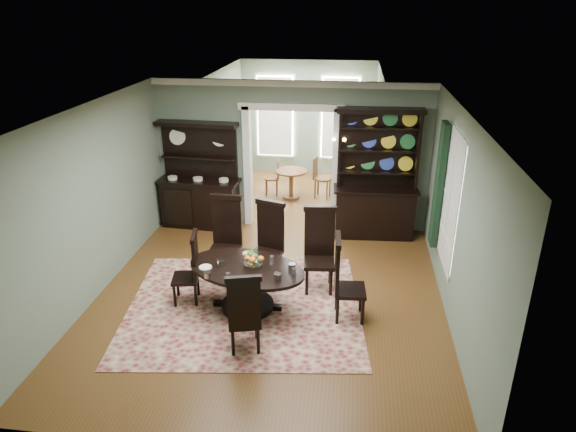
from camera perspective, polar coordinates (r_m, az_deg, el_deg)
name	(u,v)px	position (r m, az deg, el deg)	size (l,w,h in m)	color
room	(267,207)	(7.60, -2.34, 0.97)	(5.51, 6.01, 3.01)	brown
parlor	(304,127)	(12.83, 1.78, 9.91)	(3.51, 3.50, 3.01)	brown
doorway_trim	(291,150)	(10.36, 0.38, 7.30)	(2.08, 0.25, 2.57)	silver
right_window	(445,193)	(8.46, 17.02, 2.44)	(0.15, 1.47, 2.12)	white
wall_sconce	(339,141)	(10.07, 5.70, 8.32)	(0.27, 0.21, 0.21)	#CB8336
rug	(244,306)	(8.15, -4.89, -9.93)	(3.56, 3.11, 0.01)	maroon
dining_table	(247,280)	(7.85, -4.61, -7.07)	(2.10, 2.10, 0.72)	black
centerpiece	(253,262)	(7.73, -3.90, -5.08)	(1.49, 0.96, 0.25)	silver
chair_far_left	(226,234)	(8.74, -6.90, -2.02)	(0.55, 0.51, 1.43)	black
chair_far_mid	(268,239)	(8.59, -2.22, -2.55)	(0.63, 0.62, 1.38)	black
chair_far_right	(319,246)	(8.33, 3.51, -3.38)	(0.55, 0.53, 1.39)	black
chair_end_left	(191,267)	(8.09, -10.73, -5.56)	(0.48, 0.50, 1.17)	black
chair_end_right	(343,277)	(7.56, 6.14, -6.71)	(0.50, 0.52, 1.33)	black
chair_near	(244,312)	(6.87, -4.87, -10.56)	(0.54, 0.53, 1.22)	black
sideboard	(200,191)	(10.77, -9.75, 2.79)	(1.69, 0.69, 2.18)	black
welsh_dresser	(375,191)	(10.25, 9.69, 2.71)	(1.67, 0.69, 2.55)	black
parlor_table	(291,180)	(12.19, 0.34, 4.01)	(0.75, 0.75, 0.69)	brown
parlor_chair_left	(274,176)	(12.44, -1.56, 4.44)	(0.37, 0.36, 0.86)	brown
parlor_chair_right	(320,176)	(12.27, 3.57, 4.48)	(0.44, 0.43, 0.99)	brown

